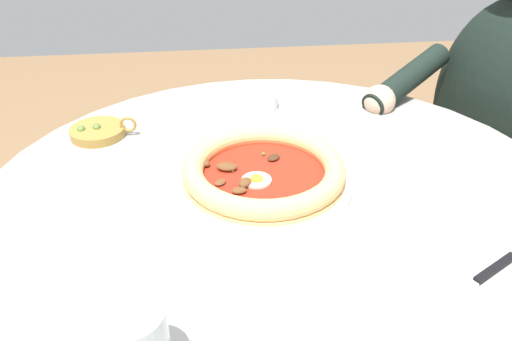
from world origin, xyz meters
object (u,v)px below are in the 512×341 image
(pizza_on_plate, at_px, (264,172))
(ramekin_capers, at_px, (261,101))
(steak_knife, at_px, (483,277))
(cafe_chair_diner, at_px, (512,166))
(diner_person, at_px, (483,179))
(dining_table, at_px, (278,250))
(olive_pan, at_px, (98,131))

(pizza_on_plate, relative_size, ramekin_capers, 4.24)
(steak_knife, relative_size, cafe_chair_diner, 0.22)
(pizza_on_plate, height_order, steak_knife, pizza_on_plate)
(ramekin_capers, relative_size, cafe_chair_diner, 0.09)
(pizza_on_plate, bearing_deg, diner_person, -62.55)
(steak_knife, relative_size, ramekin_capers, 2.56)
(ramekin_capers, xyz_separation_m, diner_person, (0.01, -0.58, -0.26))
(diner_person, bearing_deg, cafe_chair_diner, -59.86)
(ramekin_capers, relative_size, diner_person, 0.06)
(diner_person, bearing_deg, ramekin_capers, 91.41)
(dining_table, bearing_deg, steak_knife, -134.37)
(dining_table, height_order, olive_pan, olive_pan)
(pizza_on_plate, relative_size, cafe_chair_diner, 0.37)
(ramekin_capers, distance_m, olive_pan, 0.36)
(steak_knife, distance_m, cafe_chair_diner, 0.86)
(pizza_on_plate, bearing_deg, cafe_chair_diner, -62.09)
(steak_knife, height_order, diner_person, diner_person)
(ramekin_capers, bearing_deg, cafe_chair_diner, -83.03)
(dining_table, bearing_deg, diner_person, -59.07)
(pizza_on_plate, bearing_deg, ramekin_capers, -6.21)
(dining_table, bearing_deg, ramekin_capers, -1.69)
(dining_table, height_order, ramekin_capers, ramekin_capers)
(dining_table, relative_size, ramekin_capers, 14.10)
(diner_person, bearing_deg, steak_knife, 148.94)
(olive_pan, xyz_separation_m, cafe_chair_diner, (0.18, -1.05, -0.27))
(steak_knife, xyz_separation_m, diner_person, (0.59, -0.36, -0.24))
(dining_table, relative_size, steak_knife, 5.51)
(dining_table, xyz_separation_m, ramekin_capers, (0.34, -0.01, 0.14))
(diner_person, bearing_deg, pizza_on_plate, 117.45)
(pizza_on_plate, bearing_deg, steak_knife, -135.73)
(dining_table, relative_size, diner_person, 0.88)
(dining_table, distance_m, olive_pan, 0.43)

